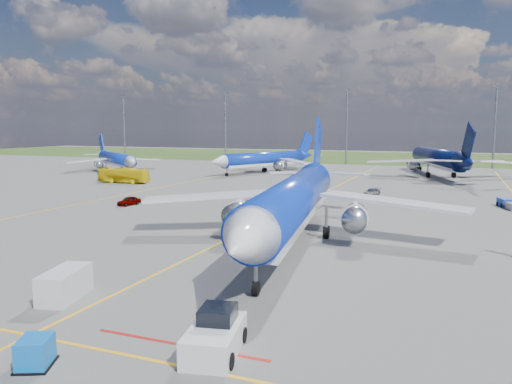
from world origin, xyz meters
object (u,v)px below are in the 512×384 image
at_px(uld_container, 35,352).
at_px(service_car_c, 372,192).
at_px(main_airliner, 293,243).
at_px(bg_jet_n, 437,176).
at_px(bg_jet_nw, 117,171).
at_px(bg_jet_nnw, 264,173).
at_px(service_car_a, 129,201).
at_px(pushback_tug, 215,335).
at_px(baggage_tug_w, 508,204).
at_px(service_van, 65,284).
at_px(baggage_tug_c, 300,194).
at_px(apron_bus, 123,175).
at_px(service_car_b, 308,196).

relative_size(uld_container, service_car_c, 0.43).
bearing_deg(main_airliner, bg_jet_n, 73.83).
height_order(bg_jet_nw, main_airliner, main_airliner).
bearing_deg(bg_jet_nnw, bg_jet_nw, -141.82).
relative_size(bg_jet_nnw, service_car_a, 10.06).
relative_size(bg_jet_nw, main_airliner, 0.74).
xyz_separation_m(bg_jet_n, pushback_tug, (-6.79, -99.52, 0.86)).
relative_size(pushback_tug, baggage_tug_w, 1.17).
distance_m(bg_jet_nw, service_van, 97.23).
bearing_deg(service_van, service_car_a, 104.95).
xyz_separation_m(pushback_tug, service_car_a, (-32.53, 37.59, -0.23)).
relative_size(service_car_a, baggage_tug_c, 0.67).
bearing_deg(service_car_c, main_airliner, -75.78).
bearing_deg(bg_jet_nnw, service_car_c, -22.93).
relative_size(bg_jet_nw, uld_container, 19.98).
relative_size(bg_jet_nnw, baggage_tug_w, 6.76).
bearing_deg(service_van, service_car_c, 64.13).
xyz_separation_m(bg_jet_nw, uld_container, (61.94, -87.02, 0.68)).
height_order(uld_container, service_car_c, uld_container).
bearing_deg(apron_bus, service_car_a, -144.47).
height_order(bg_jet_nw, bg_jet_nnw, bg_jet_nnw).
distance_m(main_airliner, uld_container, 28.42).
bearing_deg(bg_jet_nnw, pushback_tug, -47.74).
relative_size(bg_jet_n, baggage_tug_w, 8.22).
bearing_deg(pushback_tug, bg_jet_nw, 118.29).
relative_size(apron_bus, service_car_b, 2.09).
height_order(bg_jet_n, apron_bus, bg_jet_n).
distance_m(service_car_b, baggage_tug_c, 4.04).
bearing_deg(pushback_tug, service_car_a, 119.25).
xyz_separation_m(bg_jet_nnw, bg_jet_n, (39.59, 6.96, 0.00)).
bearing_deg(service_car_c, service_van, -83.83).
relative_size(bg_jet_nnw, apron_bus, 3.47).
xyz_separation_m(uld_container, apron_bus, (-44.01, 65.82, 0.81)).
bearing_deg(service_van, apron_bus, 108.34).
height_order(bg_jet_nw, uld_container, bg_jet_nw).
bearing_deg(service_car_a, baggage_tug_c, 50.85).
bearing_deg(bg_jet_n, service_car_a, 40.12).
xyz_separation_m(main_airliner, apron_bus, (-47.62, 37.64, 1.49)).
xyz_separation_m(service_van, service_car_c, (10.75, 57.48, -0.37)).
distance_m(pushback_tug, service_car_c, 60.90).
height_order(bg_jet_n, service_car_c, bg_jet_n).
height_order(pushback_tug, apron_bus, apron_bus).
xyz_separation_m(uld_container, service_van, (-5.49, 7.86, 0.27)).
relative_size(service_van, baggage_tug_c, 0.78).
bearing_deg(main_airliner, bg_jet_nw, 129.66).
bearing_deg(bg_jet_n, main_airliner, 64.80).
relative_size(pushback_tug, uld_container, 3.77).
distance_m(bg_jet_nnw, uld_container, 100.37).
xyz_separation_m(apron_bus, service_car_c, (49.27, -0.48, -0.91)).
xyz_separation_m(service_van, apron_bus, (-38.52, 57.96, 0.54)).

